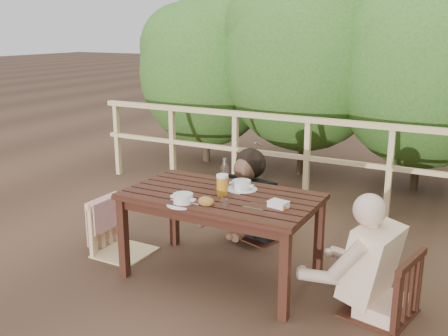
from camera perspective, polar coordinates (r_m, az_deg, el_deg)
The scene contains 16 objects.
ground at distance 4.29m, azimuth -0.32°, elevation -11.84°, with size 60.00×60.00×0.00m, color brown.
table at distance 4.14m, azimuth -0.33°, elevation -7.58°, with size 1.49×0.84×0.69m, color #32170F.
chair_left at distance 4.60m, azimuth -11.16°, elevation -3.97°, with size 0.46×0.46×0.93m, color #DDBC82.
chair_far at distance 4.89m, azimuth 4.18°, elevation -2.78°, with size 0.44×0.44×0.89m, color #32170F.
chair_right at distance 3.74m, azimuth 17.18°, elevation -9.00°, with size 0.46×0.46×0.92m, color #32170F.
woman at distance 4.84m, azimuth 4.33°, elevation -0.02°, with size 0.55×0.68×1.36m, color black, non-canonical shape.
diner_right at distance 3.64m, azimuth 17.94°, elevation -5.53°, with size 0.57×0.70×1.42m, color beige, non-canonical shape.
railing at distance 5.84m, azimuth 9.12°, elevation 0.68°, with size 5.60×0.10×1.01m, color #DDBC82.
hedge_row at distance 6.71m, azimuth 16.51°, elevation 14.18°, with size 6.60×1.60×3.80m, color #335B20, non-canonical shape.
soup_near at distance 3.82m, azimuth -4.53°, elevation -3.45°, with size 0.25×0.25×0.08m, color silver.
soup_far at distance 4.13m, azimuth 1.95°, elevation -1.94°, with size 0.25×0.25×0.08m, color silver.
bread_roll at distance 3.77m, azimuth -1.99°, elevation -3.72°, with size 0.13×0.10×0.07m, color #A56F2E.
beer_glass at distance 3.97m, azimuth -0.19°, elevation -1.95°, with size 0.09×0.09×0.18m, color gold.
bottle at distance 4.09m, azimuth 0.07°, elevation -0.75°, with size 0.06×0.06×0.27m, color white.
tumbler at distance 3.73m, azimuth 0.06°, elevation -3.93°, with size 0.06×0.06×0.07m, color white.
butter_tub at distance 3.74m, azimuth 6.03°, elevation -4.09°, with size 0.14×0.10×0.06m, color white.
Camera 1 is at (1.83, -3.35, 1.95)m, focal length 41.39 mm.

